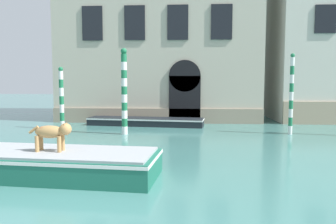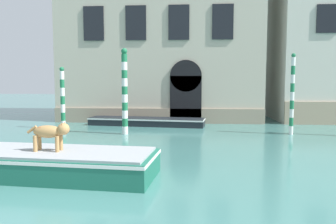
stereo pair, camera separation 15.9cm
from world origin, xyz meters
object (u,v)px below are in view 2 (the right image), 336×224
mooring_pole_2 (63,98)px  dog_on_deck (51,132)px  mooring_pole_4 (125,91)px  mooring_pole_0 (292,94)px  boat_foreground (15,161)px  boat_moored_near_palazzo (146,121)px

mooring_pole_2 → dog_on_deck: bearing=-69.8°
mooring_pole_4 → mooring_pole_0: bearing=3.7°
boat_foreground → mooring_pole_0: size_ratio=2.05×
mooring_pole_2 → boat_moored_near_palazzo: bearing=21.7°
mooring_pole_2 → mooring_pole_4: size_ratio=0.81×
boat_moored_near_palazzo → dog_on_deck: bearing=-89.0°
boat_moored_near_palazzo → mooring_pole_4: size_ratio=1.66×
dog_on_deck → mooring_pole_2: 9.09m
mooring_pole_4 → boat_foreground: bearing=-103.1°
boat_moored_near_palazzo → mooring_pole_0: 7.95m
mooring_pole_0 → mooring_pole_4: (-7.88, -0.51, 0.13)m
mooring_pole_0 → mooring_pole_4: 7.89m
boat_foreground → dog_on_deck: 1.38m
boat_moored_near_palazzo → mooring_pole_2: 4.75m
boat_foreground → mooring_pole_0: bearing=42.7°
dog_on_deck → mooring_pole_2: (-3.14, 8.52, 0.47)m
dog_on_deck → mooring_pole_2: size_ratio=0.35×
boat_moored_near_palazzo → mooring_pole_2: bearing=-151.3°
boat_moored_near_palazzo → mooring_pole_0: (7.30, -2.66, 1.69)m
mooring_pole_4 → boat_moored_near_palazzo: bearing=79.7°
dog_on_deck → boat_foreground: bearing=173.1°
dog_on_deck → boat_moored_near_palazzo: size_ratio=0.17×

